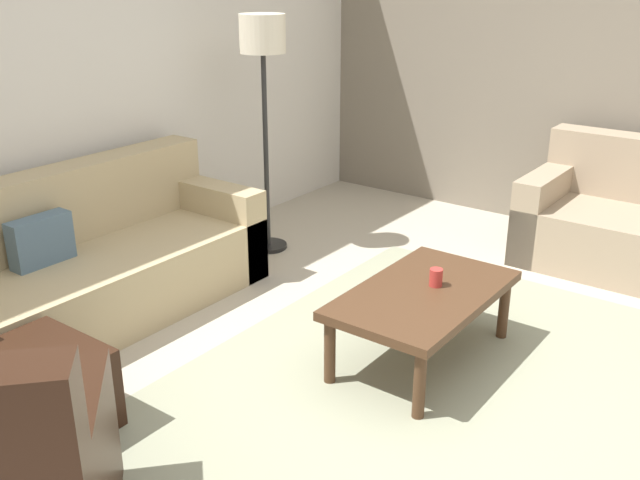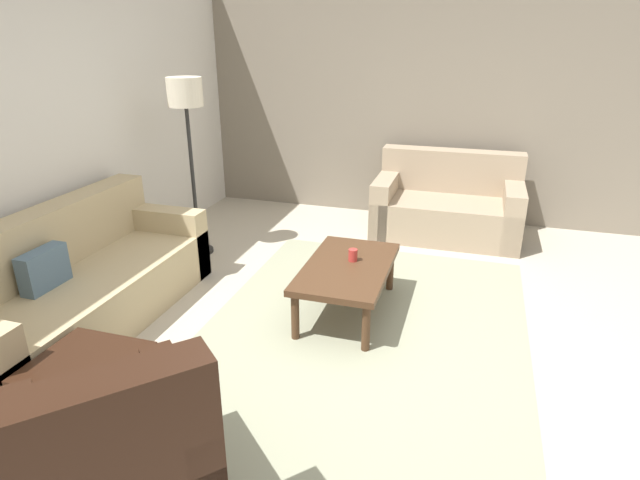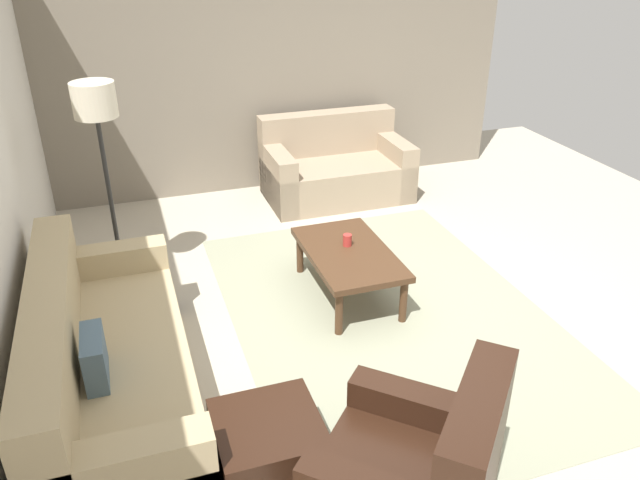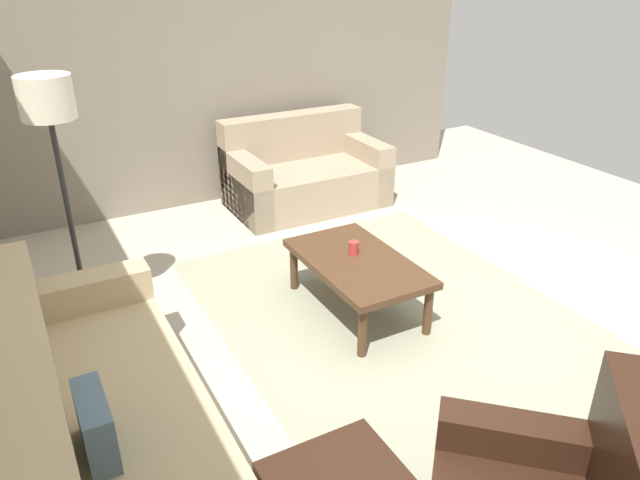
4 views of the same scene
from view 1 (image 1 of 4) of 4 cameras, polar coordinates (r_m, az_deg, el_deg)
The scene contains 9 objects.
ground_plane at distance 3.63m, azimuth 7.71°, elevation -12.78°, with size 8.00×8.00×0.00m, color #B2A893.
rear_partition at distance 4.85m, azimuth -19.88°, elevation 12.66°, with size 6.00×0.12×2.80m, color silver.
stone_feature_panel at distance 5.88m, azimuth 23.37°, elevation 13.49°, with size 0.12×5.20×2.80m, color slate.
area_rug at distance 3.63m, azimuth 7.72°, elevation -12.73°, with size 3.45×2.36×0.01m, color gray.
couch_main at distance 4.53m, azimuth -18.76°, elevation -2.31°, with size 2.24×0.87×0.88m.
ottoman at distance 3.54m, azimuth -21.94°, elevation -11.44°, with size 0.56×0.56×0.40m, color black.
coffee_table at distance 3.83m, azimuth 8.30°, elevation -4.71°, with size 1.10×0.64×0.41m.
cup at distance 3.85m, azimuth 9.28°, elevation -2.98°, with size 0.07×0.07×0.10m, color #B2332D.
lamp_standing at distance 5.10m, azimuth -4.57°, elevation 14.26°, with size 0.32×0.32×1.71m.
Camera 1 is at (-2.68, -1.40, 2.02)m, focal length 39.92 mm.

